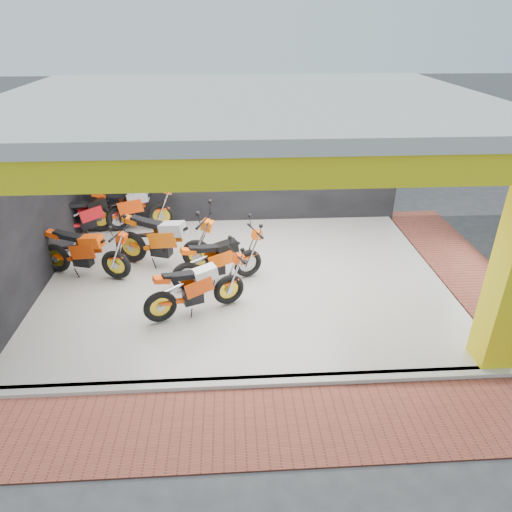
# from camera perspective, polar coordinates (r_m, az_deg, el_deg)

# --- Properties ---
(ground) EXTENTS (80.00, 80.00, 0.00)m
(ground) POSITION_cam_1_polar(r_m,az_deg,el_deg) (7.86, -0.83, -10.69)
(ground) COLOR #2D2D30
(ground) RESTS_ON ground
(showroom_floor) EXTENTS (8.00, 6.00, 0.10)m
(showroom_floor) POSITION_cam_1_polar(r_m,az_deg,el_deg) (9.48, -1.39, -2.92)
(showroom_floor) COLOR silver
(showroom_floor) RESTS_ON ground
(showroom_ceiling) EXTENTS (8.40, 6.40, 0.20)m
(showroom_ceiling) POSITION_cam_1_polar(r_m,az_deg,el_deg) (8.25, -1.69, 18.79)
(showroom_ceiling) COLOR beige
(showroom_ceiling) RESTS_ON corner_column
(back_wall) EXTENTS (8.20, 0.20, 3.50)m
(back_wall) POSITION_cam_1_polar(r_m,az_deg,el_deg) (11.68, -2.08, 12.17)
(back_wall) COLOR black
(back_wall) RESTS_ON ground
(left_wall) EXTENTS (0.20, 6.20, 3.50)m
(left_wall) POSITION_cam_1_polar(r_m,az_deg,el_deg) (9.54, -27.08, 5.46)
(left_wall) COLOR black
(left_wall) RESTS_ON ground
(header_beam_front) EXTENTS (8.40, 0.30, 0.40)m
(header_beam_front) POSITION_cam_1_polar(r_m,az_deg,el_deg) (5.39, -0.57, 10.67)
(header_beam_front) COLOR yellow
(header_beam_front) RESTS_ON corner_column
(header_beam_right) EXTENTS (0.30, 6.40, 0.40)m
(header_beam_right) POSITION_cam_1_polar(r_m,az_deg,el_deg) (9.33, 24.76, 15.57)
(header_beam_right) COLOR yellow
(header_beam_right) RESTS_ON corner_column
(floor_kerb) EXTENTS (8.00, 0.20, 0.10)m
(floor_kerb) POSITION_cam_1_polar(r_m,az_deg,el_deg) (7.05, -0.43, -15.52)
(floor_kerb) COLOR silver
(floor_kerb) RESTS_ON ground
(paver_front) EXTENTS (9.00, 1.40, 0.03)m
(paver_front) POSITION_cam_1_polar(r_m,az_deg,el_deg) (6.53, -0.05, -20.43)
(paver_front) COLOR brown
(paver_front) RESTS_ON ground
(paver_right) EXTENTS (1.40, 7.00, 0.03)m
(paver_right) POSITION_cam_1_polar(r_m,az_deg,el_deg) (10.75, 25.12, -2.04)
(paver_right) COLOR brown
(paver_right) RESTS_ON ground
(moto_hero) EXTENTS (2.12, 1.44, 1.22)m
(moto_hero) POSITION_cam_1_polar(r_m,az_deg,el_deg) (8.30, -3.48, -2.51)
(moto_hero) COLOR #FF470A
(moto_hero) RESTS_ON showroom_floor
(moto_row_a) EXTENTS (2.54, 1.60, 1.46)m
(moto_row_a) POSITION_cam_1_polar(r_m,az_deg,el_deg) (9.39, -7.38, 1.93)
(moto_row_a) COLOR #E85F09
(moto_row_a) RESTS_ON showroom_floor
(moto_row_b) EXTENTS (2.13, 1.39, 1.22)m
(moto_row_b) POSITION_cam_1_polar(r_m,az_deg,el_deg) (9.17, -1.05, 0.68)
(moto_row_b) COLOR #FC590A
(moto_row_b) RESTS_ON showroom_floor
(moto_row_c) EXTENTS (2.23, 1.32, 1.28)m
(moto_row_c) POSITION_cam_1_polar(r_m,az_deg,el_deg) (9.50, -17.33, 0.55)
(moto_row_c) COLOR #DF3C09
(moto_row_c) RESTS_ON showroom_floor
(moto_row_d) EXTENTS (2.22, 1.58, 1.28)m
(moto_row_d) POSITION_cam_1_polar(r_m,az_deg,el_deg) (11.76, -16.99, 5.88)
(moto_row_d) COLOR red
(moto_row_d) RESTS_ON showroom_floor
(moto_row_e) EXTENTS (2.35, 0.91, 1.42)m
(moto_row_e) POSITION_cam_1_polar(r_m,az_deg,el_deg) (11.53, -11.89, 6.46)
(moto_row_e) COLOR #FF450A
(moto_row_e) RESTS_ON showroom_floor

